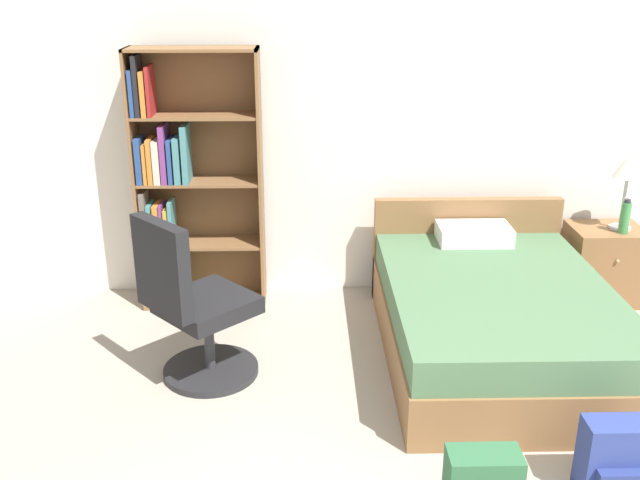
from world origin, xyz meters
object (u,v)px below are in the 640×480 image
object	(u,v)px
office_chair	(194,310)
table_lamp	(629,169)
backpack_blue	(617,460)
water_bottle	(625,217)
bookshelf	(183,187)
bed	(493,315)
nightstand	(603,264)

from	to	relation	value
office_chair	table_lamp	distance (m)	3.12
office_chair	backpack_blue	world-z (taller)	office_chair
office_chair	water_bottle	size ratio (longest dim) A/B	4.20
bookshelf	backpack_blue	size ratio (longest dim) A/B	4.86
bed	backpack_blue	bearing A→B (deg)	-79.36
bookshelf	water_bottle	world-z (taller)	bookshelf
backpack_blue	nightstand	bearing A→B (deg)	70.09
table_lamp	water_bottle	distance (m)	0.33
bookshelf	water_bottle	distance (m)	3.09
table_lamp	bookshelf	bearing A→B (deg)	179.35
bed	office_chair	bearing A→B (deg)	-171.38
bed	table_lamp	xyz separation A→B (m)	(1.07, 0.76, 0.73)
bed	backpack_blue	distance (m)	1.34
nightstand	backpack_blue	xyz separation A→B (m)	(-0.76, -2.09, -0.10)
nightstand	table_lamp	world-z (taller)	table_lamp
office_chair	water_bottle	distance (m)	3.04
nightstand	water_bottle	world-z (taller)	water_bottle
bookshelf	water_bottle	size ratio (longest dim) A/B	7.36
bookshelf	nightstand	xyz separation A→B (m)	(3.02, -0.02, -0.60)
bookshelf	backpack_blue	world-z (taller)	bookshelf
bed	water_bottle	xyz separation A→B (m)	(1.06, 0.67, 0.41)
office_chair	table_lamp	size ratio (longest dim) A/B	1.86
bookshelf	bed	distance (m)	2.26
nightstand	bookshelf	bearing A→B (deg)	179.66
bookshelf	nightstand	world-z (taller)	bookshelf
bookshelf	table_lamp	xyz separation A→B (m)	(3.09, -0.04, 0.11)
bed	water_bottle	bearing A→B (deg)	32.36
water_bottle	office_chair	bearing A→B (deg)	-161.77
office_chair	backpack_blue	size ratio (longest dim) A/B	2.77
backpack_blue	water_bottle	bearing A→B (deg)	67.69
backpack_blue	bookshelf	bearing A→B (deg)	137.11
water_bottle	backpack_blue	size ratio (longest dim) A/B	0.66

